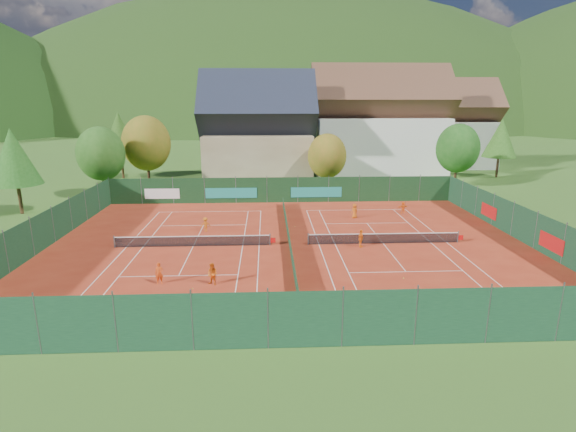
# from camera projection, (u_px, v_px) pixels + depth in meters

# --- Properties ---
(ground) EXTENTS (600.00, 600.00, 0.00)m
(ground) POSITION_uv_depth(u_px,v_px,m) (289.00, 245.00, 37.65)
(ground) COLOR #2F591B
(ground) RESTS_ON ground
(clay_pad) EXTENTS (40.00, 32.00, 0.01)m
(clay_pad) POSITION_uv_depth(u_px,v_px,m) (289.00, 245.00, 37.64)
(clay_pad) COLOR #9F2C17
(clay_pad) RESTS_ON ground
(court_markings_left) EXTENTS (11.03, 23.83, 0.00)m
(court_markings_left) POSITION_uv_depth(u_px,v_px,m) (193.00, 246.00, 37.28)
(court_markings_left) COLOR white
(court_markings_left) RESTS_ON ground
(court_markings_right) EXTENTS (11.03, 23.83, 0.00)m
(court_markings_right) POSITION_uv_depth(u_px,v_px,m) (383.00, 244.00, 38.01)
(court_markings_right) COLOR white
(court_markings_right) RESTS_ON ground
(tennis_net_left) EXTENTS (13.30, 0.10, 1.02)m
(tennis_net_left) POSITION_uv_depth(u_px,v_px,m) (195.00, 241.00, 37.16)
(tennis_net_left) COLOR #59595B
(tennis_net_left) RESTS_ON ground
(tennis_net_right) EXTENTS (13.30, 0.10, 1.02)m
(tennis_net_right) POSITION_uv_depth(u_px,v_px,m) (385.00, 238.00, 37.89)
(tennis_net_right) COLOR #59595B
(tennis_net_right) RESTS_ON ground
(court_divider) EXTENTS (0.03, 28.80, 1.00)m
(court_divider) POSITION_uv_depth(u_px,v_px,m) (289.00, 239.00, 37.52)
(court_divider) COLOR #12331E
(court_divider) RESTS_ON ground
(fence_north) EXTENTS (40.00, 0.10, 3.00)m
(fence_north) POSITION_uv_depth(u_px,v_px,m) (279.00, 190.00, 52.71)
(fence_north) COLOR #123218
(fence_north) RESTS_ON ground
(fence_south) EXTENTS (40.00, 0.04, 3.00)m
(fence_south) POSITION_uv_depth(u_px,v_px,m) (305.00, 320.00, 21.81)
(fence_south) COLOR #153C25
(fence_south) RESTS_ON ground
(fence_west) EXTENTS (0.04, 32.00, 3.00)m
(fence_west) POSITION_uv_depth(u_px,v_px,m) (43.00, 231.00, 36.36)
(fence_west) COLOR #143820
(fence_west) RESTS_ON ground
(fence_east) EXTENTS (0.09, 32.00, 3.00)m
(fence_east) POSITION_uv_depth(u_px,v_px,m) (523.00, 225.00, 38.23)
(fence_east) COLOR #133620
(fence_east) RESTS_ON ground
(chalet) EXTENTS (16.20, 12.00, 16.00)m
(chalet) POSITION_uv_depth(u_px,v_px,m) (258.00, 136.00, 64.82)
(chalet) COLOR tan
(chalet) RESTS_ON ground
(hotel_block_a) EXTENTS (21.60, 11.00, 17.25)m
(hotel_block_a) POSITION_uv_depth(u_px,v_px,m) (378.00, 128.00, 71.28)
(hotel_block_a) COLOR silver
(hotel_block_a) RESTS_ON ground
(hotel_block_b) EXTENTS (17.28, 10.00, 15.50)m
(hotel_block_b) POSITION_uv_depth(u_px,v_px,m) (445.00, 129.00, 79.84)
(hotel_block_b) COLOR silver
(hotel_block_b) RESTS_ON ground
(tree_west_front) EXTENTS (5.72, 5.72, 8.69)m
(tree_west_front) POSITION_uv_depth(u_px,v_px,m) (101.00, 154.00, 54.60)
(tree_west_front) COLOR #472A19
(tree_west_front) RESTS_ON ground
(tree_west_mid) EXTENTS (6.44, 6.44, 9.78)m
(tree_west_mid) POSITION_uv_depth(u_px,v_px,m) (146.00, 143.00, 60.41)
(tree_west_mid) COLOR #462919
(tree_west_mid) RESTS_ON ground
(tree_west_back) EXTENTS (5.60, 5.60, 10.00)m
(tree_west_back) POSITION_uv_depth(u_px,v_px,m) (119.00, 134.00, 67.70)
(tree_west_back) COLOR #4D351B
(tree_west_back) RESTS_ON ground
(tree_center) EXTENTS (5.01, 5.01, 7.60)m
(tree_center) POSITION_uv_depth(u_px,v_px,m) (327.00, 156.00, 57.98)
(tree_center) COLOR #422D17
(tree_center) RESTS_ON ground
(tree_east_front) EXTENTS (5.72, 5.72, 8.69)m
(tree_east_front) POSITION_uv_depth(u_px,v_px,m) (458.00, 148.00, 60.56)
(tree_east_front) COLOR #452F18
(tree_east_front) RESTS_ON ground
(tree_east_mid) EXTENTS (5.04, 5.04, 9.00)m
(tree_east_mid) POSITION_uv_depth(u_px,v_px,m) (501.00, 138.00, 68.57)
(tree_east_mid) COLOR #442718
(tree_east_mid) RESTS_ON ground
(tree_west_side) EXTENTS (5.04, 5.04, 9.00)m
(tree_west_side) POSITION_uv_depth(u_px,v_px,m) (14.00, 157.00, 46.43)
(tree_west_side) COLOR #4D311B
(tree_west_side) RESTS_ON ground
(tree_east_back) EXTENTS (7.15, 7.15, 10.86)m
(tree_east_back) POSITION_uv_depth(u_px,v_px,m) (431.00, 130.00, 75.76)
(tree_east_back) COLOR #472919
(tree_east_back) RESTS_ON ground
(mountain_backdrop) EXTENTS (820.00, 530.00, 242.00)m
(mountain_backdrop) POSITION_uv_depth(u_px,v_px,m) (317.00, 185.00, 274.59)
(mountain_backdrop) COLOR black
(mountain_backdrop) RESTS_ON ground
(ball_hopper) EXTENTS (0.34, 0.34, 0.80)m
(ball_hopper) POSITION_uv_depth(u_px,v_px,m) (532.00, 296.00, 26.64)
(ball_hopper) COLOR slate
(ball_hopper) RESTS_ON ground
(loose_ball_0) EXTENTS (0.07, 0.07, 0.07)m
(loose_ball_0) POSITION_uv_depth(u_px,v_px,m) (193.00, 289.00, 28.93)
(loose_ball_0) COLOR #CCD833
(loose_ball_0) RESTS_ON ground
(loose_ball_1) EXTENTS (0.07, 0.07, 0.07)m
(loose_ball_1) POSITION_uv_depth(u_px,v_px,m) (404.00, 278.00, 30.63)
(loose_ball_1) COLOR #CCD833
(loose_ball_1) RESTS_ON ground
(loose_ball_2) EXTENTS (0.07, 0.07, 0.07)m
(loose_ball_2) POSITION_uv_depth(u_px,v_px,m) (295.00, 226.00, 42.99)
(loose_ball_2) COLOR #CCD833
(loose_ball_2) RESTS_ON ground
(player_left_near) EXTENTS (0.57, 0.40, 1.48)m
(player_left_near) POSITION_uv_depth(u_px,v_px,m) (159.00, 273.00, 29.59)
(player_left_near) COLOR #D44512
(player_left_near) RESTS_ON ground
(player_left_mid) EXTENTS (0.91, 0.84, 1.50)m
(player_left_mid) POSITION_uv_depth(u_px,v_px,m) (212.00, 274.00, 29.44)
(player_left_mid) COLOR orange
(player_left_mid) RESTS_ON ground
(player_left_far) EXTENTS (0.97, 0.69, 1.36)m
(player_left_far) POSITION_uv_depth(u_px,v_px,m) (206.00, 224.00, 41.30)
(player_left_far) COLOR #D36112
(player_left_far) RESTS_ON ground
(player_right_near) EXTENTS (0.79, 0.94, 1.51)m
(player_right_near) POSITION_uv_depth(u_px,v_px,m) (361.00, 238.00, 36.93)
(player_right_near) COLOR orange
(player_right_near) RESTS_ON ground
(player_right_far_a) EXTENTS (0.88, 0.77, 1.52)m
(player_right_far_a) POSITION_uv_depth(u_px,v_px,m) (354.00, 211.00, 45.94)
(player_right_far_a) COLOR #CB5912
(player_right_far_a) RESTS_ON ground
(player_right_far_b) EXTENTS (1.22, 0.60, 1.26)m
(player_right_far_b) POSITION_uv_depth(u_px,v_px,m) (403.00, 207.00, 47.96)
(player_right_far_b) COLOR orange
(player_right_far_b) RESTS_ON ground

